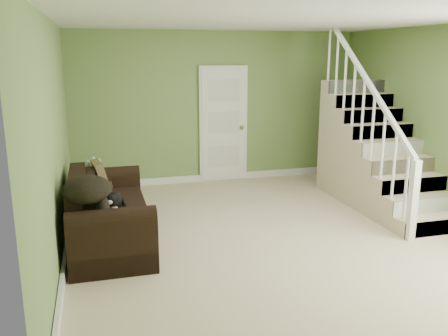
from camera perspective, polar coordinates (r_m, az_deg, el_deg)
floor at (r=6.06m, az=5.81°, el=-7.91°), size 5.00×5.50×0.01m
ceiling at (r=5.66m, az=6.47°, el=17.42°), size 5.00×5.50×0.01m
wall_back at (r=8.31m, az=-0.82°, el=7.27°), size 5.00×0.04×2.60m
wall_front at (r=3.37m, az=23.36°, el=-3.27°), size 5.00×0.04×2.60m
wall_left at (r=5.35m, az=-19.74°, el=2.95°), size 0.04×5.50×2.60m
baseboard_back at (r=8.51m, az=-0.74°, el=-1.08°), size 5.00×0.04×0.12m
baseboard_left at (r=5.69m, az=-18.43°, el=-9.39°), size 0.04×5.50×0.12m
baseboard_right at (r=7.27m, az=24.40°, el=-4.92°), size 0.04×5.50×0.12m
door at (r=8.34m, az=-0.06°, el=5.25°), size 0.86×0.12×2.02m
staircase at (r=7.59m, az=17.46°, el=0.99°), size 1.00×2.51×2.82m
sofa at (r=5.87m, az=-14.03°, el=-5.71°), size 0.90×2.08×0.82m
side_table at (r=6.85m, az=-15.15°, el=-3.10°), size 0.55×0.55×0.81m
cat at (r=5.73m, az=-13.08°, el=-3.77°), size 0.26×0.51×0.25m
banana at (r=5.37m, az=-11.45°, el=-5.63°), size 0.06×0.19×0.05m
throw_pillow at (r=6.51m, az=-14.59°, el=-1.00°), size 0.26×0.44×0.43m
throw_blanket at (r=5.10m, az=-16.17°, el=-2.47°), size 0.55×0.69×0.27m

